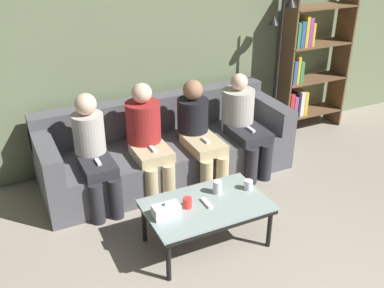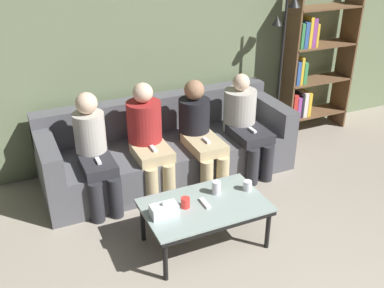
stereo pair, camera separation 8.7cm
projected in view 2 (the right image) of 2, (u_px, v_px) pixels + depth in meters
name	position (u px, v px, depth m)	size (l,w,h in m)	color
wall_back	(146.00, 46.00, 4.84)	(12.00, 0.06, 2.60)	#707F5B
couch	(167.00, 149.00, 4.87)	(2.66, 0.92, 0.80)	#515156
coffee_table	(205.00, 208.00, 3.76)	(1.03, 0.64, 0.41)	#8C9E99
cup_near_left	(185.00, 203.00, 3.68)	(0.08, 0.08, 0.09)	red
cup_near_right	(216.00, 187.00, 3.86)	(0.08, 0.08, 0.12)	silver
cup_far_center	(247.00, 186.00, 3.92)	(0.08, 0.08, 0.09)	silver
tissue_box	(164.00, 210.00, 3.58)	(0.22, 0.12, 0.13)	silver
game_remote	(205.00, 203.00, 3.74)	(0.04, 0.15, 0.02)	white
bookshelf	(309.00, 66.00, 5.61)	(0.92, 0.32, 1.81)	brown
standing_lamp	(283.00, 57.00, 5.20)	(0.31, 0.26, 1.77)	black
seated_person_left_end	(94.00, 149.00, 4.25)	(0.31, 0.66, 1.11)	#28282D
seated_person_mid_left	(148.00, 136.00, 4.47)	(0.35, 0.65, 1.12)	tan
seated_person_mid_right	(199.00, 130.00, 4.66)	(0.33, 0.73, 1.07)	tan
seated_person_right_end	(244.00, 121.00, 4.87)	(0.35, 0.71, 1.07)	#28282D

